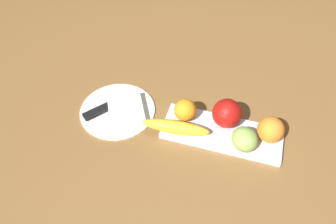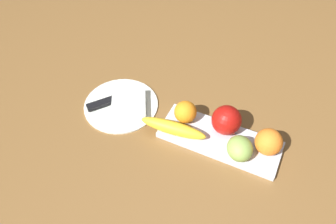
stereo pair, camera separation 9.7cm
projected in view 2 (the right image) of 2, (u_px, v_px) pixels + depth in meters
name	position (u px, v px, depth m)	size (l,w,h in m)	color
ground_plane	(230.00, 148.00, 0.95)	(2.40, 2.40, 0.00)	brown
fruit_tray	(220.00, 139.00, 0.96)	(0.34, 0.13, 0.02)	silver
apple	(226.00, 120.00, 0.94)	(0.08, 0.08, 0.08)	#AD130E
banana	(173.00, 128.00, 0.95)	(0.19, 0.04, 0.04)	yellow
orange_near_apple	(185.00, 112.00, 0.97)	(0.06, 0.06, 0.06)	orange
orange_near_banana	(269.00, 142.00, 0.90)	(0.07, 0.07, 0.07)	orange
grape_bunch	(240.00, 148.00, 0.89)	(0.08, 0.07, 0.06)	#8EB352
dinner_plate	(121.00, 104.00, 1.05)	(0.23, 0.23, 0.01)	white
folded_napkin	(129.00, 104.00, 1.03)	(0.10, 0.11, 0.02)	white
knife	(106.00, 102.00, 1.04)	(0.13, 0.15, 0.01)	silver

